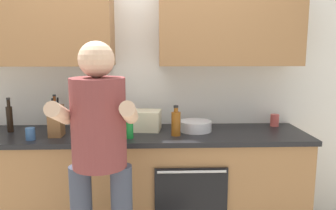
{
  "coord_description": "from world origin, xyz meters",
  "views": [
    {
      "loc": [
        0.16,
        -2.7,
        1.59
      ],
      "look_at": [
        0.26,
        -0.1,
        1.15
      ],
      "focal_mm": 35.56,
      "sensor_mm": 36.0,
      "label": 1
    }
  ],
  "objects_px": {
    "bottle_vinegar": "(55,115)",
    "knife_block": "(56,121)",
    "bottle_soda": "(130,124)",
    "mixing_bowl": "(195,126)",
    "bottle_wine": "(83,120)",
    "grocery_bag_rice": "(146,120)",
    "bottle_syrup": "(176,123)",
    "cup_ceramic": "(275,120)",
    "person_standing": "(99,149)",
    "cup_tea": "(30,134)",
    "bottle_soy": "(10,118)"
  },
  "relations": [
    {
      "from": "grocery_bag_rice",
      "to": "bottle_soda",
      "type": "bearing_deg",
      "value": -114.25
    },
    {
      "from": "bottle_soda",
      "to": "knife_block",
      "type": "bearing_deg",
      "value": 171.54
    },
    {
      "from": "grocery_bag_rice",
      "to": "mixing_bowl",
      "type": "bearing_deg",
      "value": -6.08
    },
    {
      "from": "bottle_soda",
      "to": "grocery_bag_rice",
      "type": "xyz_separation_m",
      "value": [
        0.12,
        0.26,
        -0.03
      ]
    },
    {
      "from": "person_standing",
      "to": "grocery_bag_rice",
      "type": "xyz_separation_m",
      "value": [
        0.27,
        0.77,
        0.02
      ]
    },
    {
      "from": "bottle_vinegar",
      "to": "knife_block",
      "type": "distance_m",
      "value": 0.28
    },
    {
      "from": "bottle_soy",
      "to": "bottle_vinegar",
      "type": "bearing_deg",
      "value": 18.55
    },
    {
      "from": "grocery_bag_rice",
      "to": "bottle_syrup",
      "type": "bearing_deg",
      "value": -37.82
    },
    {
      "from": "bottle_wine",
      "to": "knife_block",
      "type": "relative_size",
      "value": 0.79
    },
    {
      "from": "bottle_syrup",
      "to": "cup_ceramic",
      "type": "height_order",
      "value": "bottle_syrup"
    },
    {
      "from": "cup_ceramic",
      "to": "bottle_vinegar",
      "type": "bearing_deg",
      "value": -179.56
    },
    {
      "from": "cup_tea",
      "to": "grocery_bag_rice",
      "type": "bearing_deg",
      "value": 17.81
    },
    {
      "from": "bottle_wine",
      "to": "bottle_syrup",
      "type": "distance_m",
      "value": 0.79
    },
    {
      "from": "bottle_syrup",
      "to": "bottle_soy",
      "type": "xyz_separation_m",
      "value": [
        -1.39,
        0.17,
        0.02
      ]
    },
    {
      "from": "bottle_syrup",
      "to": "cup_tea",
      "type": "height_order",
      "value": "bottle_syrup"
    },
    {
      "from": "bottle_syrup",
      "to": "knife_block",
      "type": "height_order",
      "value": "knife_block"
    },
    {
      "from": "bottle_syrup",
      "to": "bottle_vinegar",
      "type": "distance_m",
      "value": 1.08
    },
    {
      "from": "bottle_soy",
      "to": "bottle_vinegar",
      "type": "distance_m",
      "value": 0.36
    },
    {
      "from": "bottle_vinegar",
      "to": "bottle_soda",
      "type": "height_order",
      "value": "bottle_vinegar"
    },
    {
      "from": "bottle_vinegar",
      "to": "grocery_bag_rice",
      "type": "relative_size",
      "value": 1.21
    },
    {
      "from": "mixing_bowl",
      "to": "bottle_soy",
      "type": "bearing_deg",
      "value": 179.12
    },
    {
      "from": "bottle_soy",
      "to": "grocery_bag_rice",
      "type": "height_order",
      "value": "bottle_soy"
    },
    {
      "from": "bottle_vinegar",
      "to": "cup_ceramic",
      "type": "xyz_separation_m",
      "value": [
        1.95,
        0.02,
        -0.07
      ]
    },
    {
      "from": "bottle_vinegar",
      "to": "grocery_bag_rice",
      "type": "bearing_deg",
      "value": -6.81
    },
    {
      "from": "bottle_wine",
      "to": "bottle_soy",
      "type": "height_order",
      "value": "bottle_soy"
    },
    {
      "from": "cup_tea",
      "to": "bottle_soy",
      "type": "bearing_deg",
      "value": 135.19
    },
    {
      "from": "person_standing",
      "to": "bottle_syrup",
      "type": "height_order",
      "value": "person_standing"
    },
    {
      "from": "bottle_vinegar",
      "to": "bottle_soda",
      "type": "relative_size",
      "value": 1.06
    },
    {
      "from": "bottle_vinegar",
      "to": "grocery_bag_rice",
      "type": "xyz_separation_m",
      "value": [
        0.79,
        -0.09,
        -0.03
      ]
    },
    {
      "from": "bottle_vinegar",
      "to": "knife_block",
      "type": "bearing_deg",
      "value": -72.43
    },
    {
      "from": "bottle_soda",
      "to": "cup_tea",
      "type": "xyz_separation_m",
      "value": [
        -0.76,
        -0.02,
        -0.07
      ]
    },
    {
      "from": "bottle_syrup",
      "to": "cup_tea",
      "type": "distance_m",
      "value": 1.13
    },
    {
      "from": "cup_ceramic",
      "to": "bottle_syrup",
      "type": "bearing_deg",
      "value": -161.72
    },
    {
      "from": "cup_tea",
      "to": "bottle_wine",
      "type": "bearing_deg",
      "value": 33.38
    },
    {
      "from": "bottle_wine",
      "to": "grocery_bag_rice",
      "type": "relative_size",
      "value": 0.98
    },
    {
      "from": "mixing_bowl",
      "to": "bottle_wine",
      "type": "bearing_deg",
      "value": -179.65
    },
    {
      "from": "bottle_wine",
      "to": "knife_block",
      "type": "xyz_separation_m",
      "value": [
        -0.18,
        -0.12,
        0.02
      ]
    },
    {
      "from": "cup_tea",
      "to": "grocery_bag_rice",
      "type": "distance_m",
      "value": 0.92
    },
    {
      "from": "bottle_soda",
      "to": "cup_tea",
      "type": "relative_size",
      "value": 2.95
    },
    {
      "from": "person_standing",
      "to": "bottle_syrup",
      "type": "xyz_separation_m",
      "value": [
        0.51,
        0.58,
        0.04
      ]
    },
    {
      "from": "person_standing",
      "to": "cup_tea",
      "type": "distance_m",
      "value": 0.78
    },
    {
      "from": "cup_ceramic",
      "to": "mixing_bowl",
      "type": "distance_m",
      "value": 0.75
    },
    {
      "from": "cup_ceramic",
      "to": "cup_tea",
      "type": "distance_m",
      "value": 2.07
    },
    {
      "from": "bottle_vinegar",
      "to": "knife_block",
      "type": "height_order",
      "value": "knife_block"
    },
    {
      "from": "bottle_vinegar",
      "to": "bottle_soda",
      "type": "distance_m",
      "value": 0.76
    },
    {
      "from": "bottle_wine",
      "to": "cup_tea",
      "type": "height_order",
      "value": "bottle_wine"
    },
    {
      "from": "bottle_vinegar",
      "to": "cup_tea",
      "type": "xyz_separation_m",
      "value": [
        -0.08,
        -0.38,
        -0.07
      ]
    },
    {
      "from": "person_standing",
      "to": "bottle_soda",
      "type": "relative_size",
      "value": 5.83
    },
    {
      "from": "cup_ceramic",
      "to": "mixing_bowl",
      "type": "relative_size",
      "value": 0.39
    },
    {
      "from": "bottle_soy",
      "to": "knife_block",
      "type": "distance_m",
      "value": 0.46
    }
  ]
}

